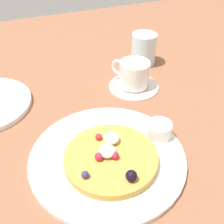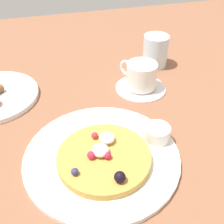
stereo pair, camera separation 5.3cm
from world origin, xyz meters
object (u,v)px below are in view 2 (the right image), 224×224
object	(u,v)px
pancake_plate	(102,156)
water_glass	(155,51)
coffee_saucer	(141,87)
coffee_cup	(141,75)
syrup_ramekin	(157,133)

from	to	relation	value
pancake_plate	water_glass	xyz separation A→B (cm)	(23.67, 31.75, 3.97)
coffee_saucer	coffee_cup	xyz separation A→B (cm)	(-0.10, 0.15, 3.72)
pancake_plate	coffee_cup	distance (cm)	26.29
coffee_saucer	coffee_cup	distance (cm)	3.73
pancake_plate	coffee_cup	world-z (taller)	coffee_cup
syrup_ramekin	water_glass	world-z (taller)	water_glass
coffee_saucer	coffee_cup	bearing A→B (deg)	123.35
pancake_plate	syrup_ramekin	distance (cm)	11.96
syrup_ramekin	coffee_saucer	world-z (taller)	syrup_ramekin
coffee_cup	water_glass	xyz separation A→B (cm)	(8.27, 10.73, 0.40)
pancake_plate	coffee_cup	size ratio (longest dim) A/B	3.00
coffee_cup	water_glass	bearing A→B (deg)	52.37
syrup_ramekin	coffee_cup	distance (cm)	20.19
pancake_plate	coffee_saucer	xyz separation A→B (cm)	(15.49, 20.86, -0.15)
coffee_cup	pancake_plate	bearing A→B (deg)	-126.22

